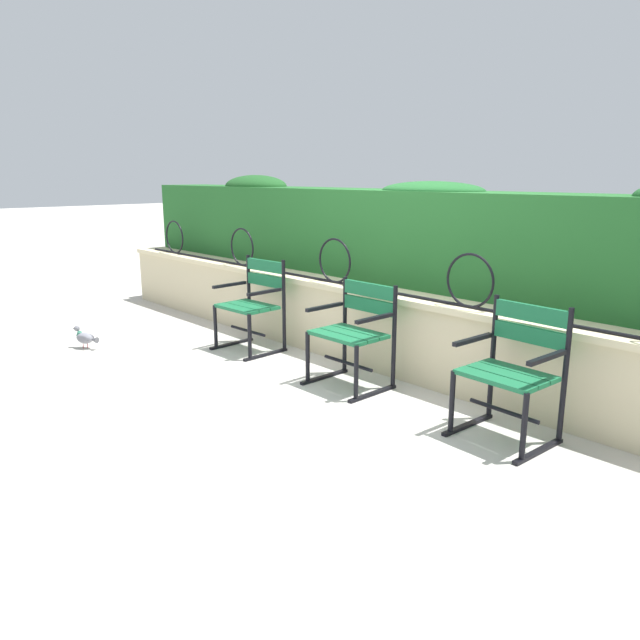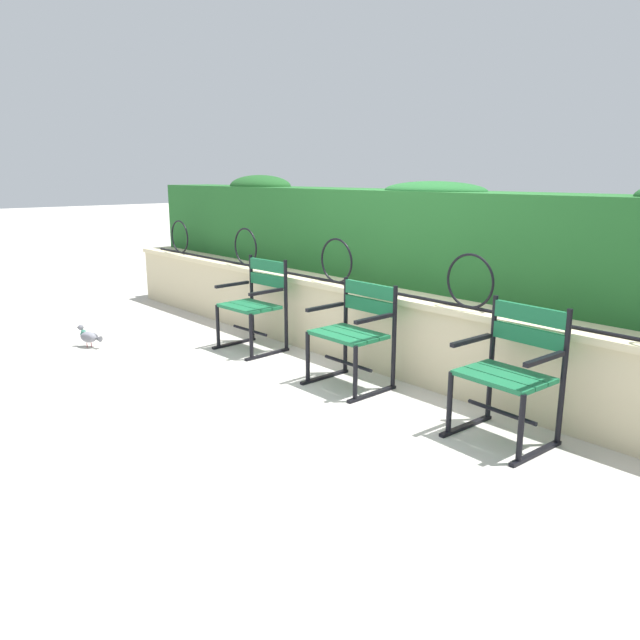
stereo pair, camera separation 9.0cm
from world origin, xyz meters
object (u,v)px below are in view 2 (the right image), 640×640
(park_chair_left, at_px, (255,302))
(park_chair_centre, at_px, (355,330))
(pigeon_near_chairs, at_px, (89,336))
(park_chair_right, at_px, (511,370))

(park_chair_left, height_order, park_chair_centre, park_chair_left)
(park_chair_centre, height_order, pigeon_near_chairs, park_chair_centre)
(park_chair_right, xyz_separation_m, pigeon_near_chairs, (-3.95, -1.23, -0.36))
(park_chair_right, distance_m, pigeon_near_chairs, 4.15)
(park_chair_centre, height_order, park_chair_right, park_chair_right)
(park_chair_left, bearing_deg, park_chair_centre, -0.85)
(park_chair_left, xyz_separation_m, park_chair_right, (2.81, 0.00, -0.00))
(park_chair_left, bearing_deg, pigeon_near_chairs, -132.93)
(park_chair_centre, relative_size, pigeon_near_chairs, 3.05)
(park_chair_centre, bearing_deg, pigeon_near_chairs, -154.61)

